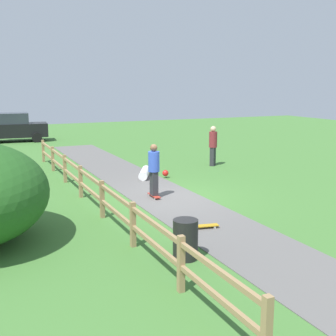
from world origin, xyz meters
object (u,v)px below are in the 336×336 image
at_px(skater_riding, 154,168).
at_px(bystander_maroon, 213,144).
at_px(parked_car_black, 14,127).
at_px(skateboard_loose, 204,226).
at_px(skater_fallen, 146,173).
at_px(trash_bin, 185,239).

distance_m(skater_riding, bystander_maroon, 6.57).
xyz_separation_m(bystander_maroon, parked_car_black, (-7.60, 13.21, -0.09)).
bearing_deg(parked_car_black, skateboard_loose, -82.87).
xyz_separation_m(skater_fallen, skateboard_loose, (-1.06, -6.77, -0.11)).
bearing_deg(parked_car_black, skater_fallen, -75.57).
xyz_separation_m(trash_bin, skater_riding, (1.44, 5.20, 0.59)).
height_order(skater_fallen, bystander_maroon, bystander_maroon).
bearing_deg(skateboard_loose, parked_car_black, 97.13).
height_order(skater_riding, bystander_maroon, bystander_maroon).
xyz_separation_m(trash_bin, skateboard_loose, (1.38, 1.61, -0.36)).
bearing_deg(parked_car_black, skater_riding, -81.23).
bearing_deg(trash_bin, parked_car_black, 93.21).
bearing_deg(skater_riding, trash_bin, -105.46).
relative_size(skater_fallen, skateboard_loose, 1.81).
relative_size(trash_bin, skateboard_loose, 1.09).
xyz_separation_m(skater_fallen, bystander_maroon, (3.88, 1.22, 0.85)).
bearing_deg(skater_riding, skateboard_loose, -91.01).
bearing_deg(skateboard_loose, bystander_maroon, 58.27).
relative_size(skateboard_loose, parked_car_black, 0.19).
relative_size(skater_fallen, parked_car_black, 0.34).
bearing_deg(skater_fallen, parked_car_black, 104.43).
bearing_deg(skateboard_loose, skater_fallen, 81.11).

